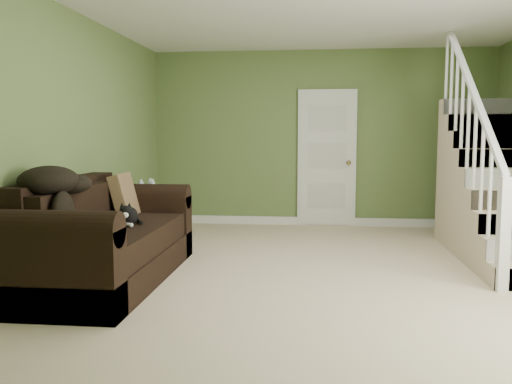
% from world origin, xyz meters
% --- Properties ---
extents(floor, '(5.00, 5.50, 0.01)m').
position_xyz_m(floor, '(0.00, 0.00, 0.00)').
color(floor, '#CCB793').
rests_on(floor, ground).
extents(ceiling, '(5.00, 5.50, 0.01)m').
position_xyz_m(ceiling, '(0.00, 0.00, 2.60)').
color(ceiling, white).
rests_on(ceiling, wall_back).
extents(wall_back, '(5.00, 0.04, 2.60)m').
position_xyz_m(wall_back, '(0.00, 2.75, 1.30)').
color(wall_back, '#5E7740').
rests_on(wall_back, floor).
extents(wall_front, '(5.00, 0.04, 2.60)m').
position_xyz_m(wall_front, '(0.00, -2.75, 1.30)').
color(wall_front, '#5E7740').
rests_on(wall_front, floor).
extents(wall_left, '(0.04, 5.50, 2.60)m').
position_xyz_m(wall_left, '(-2.50, 0.00, 1.30)').
color(wall_left, '#5E7740').
rests_on(wall_left, floor).
extents(baseboard_back, '(5.00, 0.04, 0.12)m').
position_xyz_m(baseboard_back, '(0.00, 2.72, 0.06)').
color(baseboard_back, white).
rests_on(baseboard_back, floor).
extents(baseboard_left, '(0.04, 5.50, 0.12)m').
position_xyz_m(baseboard_left, '(-2.47, 0.00, 0.06)').
color(baseboard_left, white).
rests_on(baseboard_left, floor).
extents(door, '(0.86, 0.12, 2.02)m').
position_xyz_m(door, '(0.10, 2.71, 1.01)').
color(door, white).
rests_on(door, floor).
extents(staircase, '(1.00, 2.51, 2.82)m').
position_xyz_m(staircase, '(1.99, 0.97, 0.64)').
color(staircase, '#CCB793').
rests_on(staircase, floor).
extents(sofa, '(1.04, 2.40, 0.95)m').
position_xyz_m(sofa, '(-2.02, -0.64, 0.36)').
color(sofa, black).
rests_on(sofa, floor).
extents(side_table, '(0.57, 0.57, 0.79)m').
position_xyz_m(side_table, '(-2.21, 1.35, 0.29)').
color(side_table, black).
rests_on(side_table, floor).
extents(cat, '(0.29, 0.49, 0.24)m').
position_xyz_m(cat, '(-1.80, -0.59, 0.60)').
color(cat, black).
rests_on(cat, sofa).
extents(banana, '(0.14, 0.16, 0.05)m').
position_xyz_m(banana, '(-1.82, -1.23, 0.54)').
color(banana, yellow).
rests_on(banana, sofa).
extents(throw_pillow, '(0.25, 0.48, 0.48)m').
position_xyz_m(throw_pillow, '(-2.05, 0.05, 0.72)').
color(throw_pillow, brown).
rests_on(throw_pillow, sofa).
extents(throw_blanket, '(0.58, 0.68, 0.24)m').
position_xyz_m(throw_blanket, '(-2.24, -1.19, 0.98)').
color(throw_blanket, black).
rests_on(throw_blanket, sofa).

